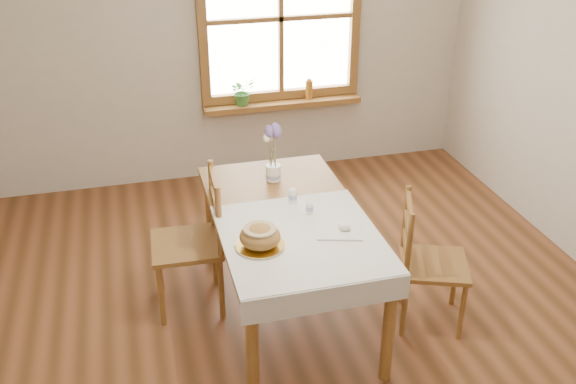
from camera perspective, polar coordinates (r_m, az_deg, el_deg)
The scene contains 18 objects.
ground at distance 4.16m, azimuth 1.08°, elevation -12.96°, with size 5.00×5.00×0.00m, color brown.
room_walls at distance 3.31m, azimuth 1.34°, elevation 10.09°, with size 4.60×5.10×2.65m.
window at distance 5.81m, azimuth -0.68°, elevation 15.18°, with size 1.46×0.08×1.46m.
window_sill at distance 5.95m, azimuth -0.48°, elevation 7.88°, with size 1.46×0.20×0.05m.
dining_table at distance 4.00m, azimuth 0.00°, elevation -2.98°, with size 0.90×1.60×0.75m.
table_linen at distance 3.71m, azimuth 1.20°, elevation -4.10°, with size 0.91×0.99×0.01m, color white.
chair_left at distance 4.23m, azimuth -9.02°, elevation -4.46°, with size 0.45×0.47×0.96m, color brown, non-canonical shape.
chair_right at distance 4.16m, azimuth 12.87°, elevation -6.13°, with size 0.41×0.43×0.88m, color brown, non-canonical shape.
bread_plate at distance 3.62m, azimuth -2.49°, elevation -4.78°, with size 0.27×0.27×0.01m, color white.
bread_loaf at distance 3.58m, azimuth -2.51°, elevation -3.82°, with size 0.23×0.23×0.13m, color #A4763A.
egg_napkin at distance 3.77m, azimuth 4.56°, elevation -3.41°, with size 0.26×0.22×0.01m, color white.
eggs at distance 3.75m, azimuth 4.58°, elevation -3.05°, with size 0.20×0.18×0.04m, color silver, non-canonical shape.
salt_shaker at distance 3.92m, azimuth 1.93°, elevation -1.33°, with size 0.05×0.05×0.09m, color white.
pepper_shaker at distance 4.04m, azimuth 0.43°, elevation -0.28°, with size 0.05×0.05×0.10m, color white.
flower_vase at distance 4.33m, azimuth -1.31°, elevation 1.63°, with size 0.10×0.10×0.11m, color white.
lavender_bouquet at distance 4.24m, azimuth -1.34°, elevation 4.32°, with size 0.18×0.18×0.33m, color #655191, non-canonical shape.
potted_plant at distance 5.84m, azimuth -4.07°, elevation 8.66°, with size 0.22×0.25×0.19m, color #397830.
amber_bottle at distance 5.98m, azimuth 1.88°, elevation 9.18°, with size 0.07×0.07×0.19m, color #B16D20.
Camera 1 is at (-0.87, -3.03, 2.71)m, focal length 40.00 mm.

